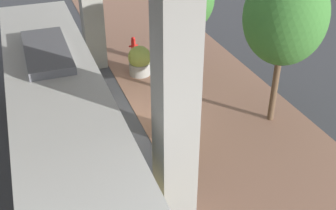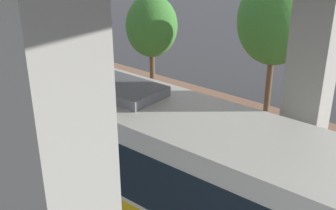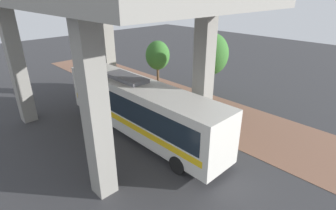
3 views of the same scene
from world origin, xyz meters
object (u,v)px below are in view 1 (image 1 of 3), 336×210
(planter_front, at_px, (140,61))
(street_tree_far, at_px, (189,0))
(fire_hydrant, at_px, (133,47))
(planter_middle, at_px, (172,120))
(bus, at_px, (60,118))
(street_tree_near, at_px, (285,17))

(planter_front, xyz_separation_m, street_tree_far, (-2.09, 0.48, 2.68))
(fire_hydrant, xyz_separation_m, planter_middle, (0.62, 6.93, 0.18))
(planter_front, bearing_deg, bus, 53.96)
(planter_front, distance_m, planter_middle, 4.98)
(fire_hydrant, relative_size, street_tree_near, 0.18)
(bus, relative_size, planter_middle, 8.95)
(bus, distance_m, planter_middle, 4.02)
(fire_hydrant, height_order, street_tree_near, street_tree_near)
(planter_front, distance_m, street_tree_near, 7.12)
(bus, height_order, street_tree_far, street_tree_far)
(fire_hydrant, xyz_separation_m, street_tree_near, (-3.22, 7.18, 3.49))
(fire_hydrant, bearing_deg, planter_front, 81.80)
(bus, distance_m, planter_front, 7.07)
(bus, height_order, planter_front, bus)
(street_tree_near, bearing_deg, bus, 2.94)
(street_tree_near, bearing_deg, street_tree_far, -73.41)
(street_tree_near, bearing_deg, planter_middle, -3.83)
(planter_middle, relative_size, street_tree_far, 0.31)
(bus, bearing_deg, planter_front, -126.04)
(bus, height_order, street_tree_near, street_tree_near)
(bus, relative_size, street_tree_near, 2.25)
(planter_middle, height_order, street_tree_far, street_tree_far)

